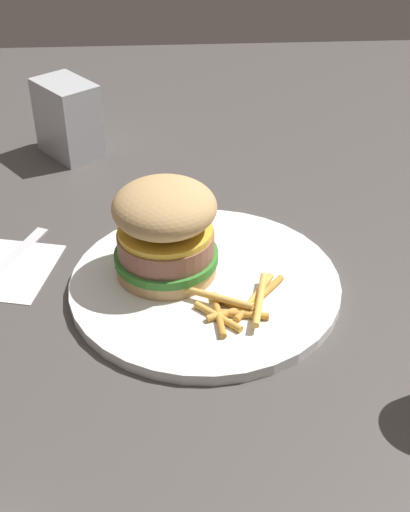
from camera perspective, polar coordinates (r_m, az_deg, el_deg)
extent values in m
plane|color=#47423F|center=(0.73, -1.74, -1.92)|extent=(1.60, 1.60, 0.00)
cylinder|color=white|center=(0.71, 0.00, -2.38)|extent=(0.28, 0.28, 0.01)
cylinder|color=tan|center=(0.72, -3.27, -0.61)|extent=(0.11, 0.11, 0.01)
cylinder|color=#387F2D|center=(0.71, -3.30, 0.16)|extent=(0.11, 0.11, 0.01)
cylinder|color=#8E5B47|center=(0.70, -3.35, 1.26)|extent=(0.10, 0.10, 0.02)
cylinder|color=yellow|center=(0.69, -3.39, 2.30)|extent=(0.10, 0.10, 0.01)
ellipsoid|color=tan|center=(0.68, -3.47, 4.30)|extent=(0.11, 0.11, 0.05)
cylinder|color=gold|center=(0.66, 2.72, -4.38)|extent=(0.04, 0.04, 0.01)
cylinder|color=gold|center=(0.68, 4.63, -3.55)|extent=(0.06, 0.07, 0.01)
cylinder|color=gold|center=(0.65, 1.11, -5.15)|extent=(0.05, 0.05, 0.01)
cylinder|color=#E5B251|center=(0.69, 4.63, -2.96)|extent=(0.04, 0.05, 0.01)
cylinder|color=gold|center=(0.66, 2.37, -4.72)|extent=(0.05, 0.03, 0.01)
cylinder|color=gold|center=(0.66, 1.14, -4.99)|extent=(0.01, 0.06, 0.01)
cylinder|color=#E5B251|center=(0.67, 1.20, -3.57)|extent=(0.07, 0.04, 0.01)
cylinder|color=#E5B251|center=(0.67, 4.68, -3.66)|extent=(0.03, 0.08, 0.01)
cylinder|color=gold|center=(0.66, 3.34, -4.96)|extent=(0.05, 0.02, 0.01)
cube|color=white|center=(0.77, -16.84, -1.02)|extent=(0.13, 0.13, 0.00)
cube|color=silver|center=(0.79, -15.62, 0.38)|extent=(0.06, 0.11, 0.00)
cube|color=#B7BABF|center=(0.98, -11.52, 11.34)|extent=(0.10, 0.11, 0.11)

